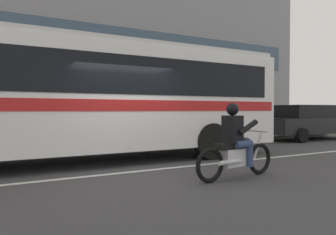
% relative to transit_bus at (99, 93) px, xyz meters
% --- Properties ---
extents(ground_plane, '(60.00, 60.00, 0.00)m').
position_rel_transit_bus_xyz_m(ground_plane, '(0.37, -1.19, -1.88)').
color(ground_plane, '#3D3D3F').
extents(sidewalk_curb, '(28.00, 3.80, 0.15)m').
position_rel_transit_bus_xyz_m(sidewalk_curb, '(0.37, 3.91, -1.81)').
color(sidewalk_curb, gray).
rests_on(sidewalk_curb, ground_plane).
extents(lane_center_stripe, '(26.60, 0.14, 0.01)m').
position_rel_transit_bus_xyz_m(lane_center_stripe, '(0.37, -1.79, -1.88)').
color(lane_center_stripe, silver).
rests_on(lane_center_stripe, ground_plane).
extents(transit_bus, '(10.64, 2.63, 3.22)m').
position_rel_transit_bus_xyz_m(transit_bus, '(0.00, 0.00, 0.00)').
color(transit_bus, white).
rests_on(transit_bus, ground_plane).
extents(motorcycle_with_rider, '(2.14, 0.65, 1.56)m').
position_rel_transit_bus_xyz_m(motorcycle_with_rider, '(1.94, -3.41, -1.23)').
color(motorcycle_with_rider, black).
rests_on(motorcycle_with_rider, ground_plane).
extents(parked_sedan_curbside, '(4.86, 2.03, 1.64)m').
position_rel_transit_bus_xyz_m(parked_sedan_curbside, '(10.41, 1.39, -1.03)').
color(parked_sedan_curbside, black).
rests_on(parked_sedan_curbside, ground_plane).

